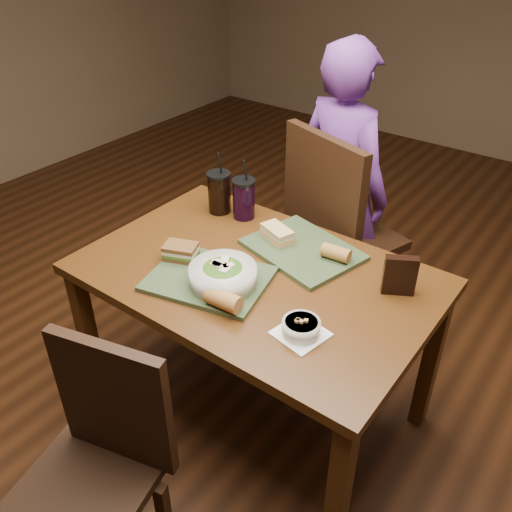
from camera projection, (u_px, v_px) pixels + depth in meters
The scene contains 16 objects.
ground at pixel (256, 408), 2.43m from camera, with size 6.00×6.00×0.00m, color #381C0B.
dining_table at pixel (256, 291), 2.06m from camera, with size 1.30×0.85×0.75m.
chair_near at pixel (98, 459), 1.64m from camera, with size 0.47×0.47×0.89m.
chair_far at pixel (332, 229), 2.54m from camera, with size 0.61×0.62×1.11m.
diner at pixel (341, 189), 2.65m from camera, with size 0.53×0.34×1.44m, color #602D7C.
tray_near at pixel (209, 279), 1.96m from camera, with size 0.42×0.32×0.02m, color #344628.
tray_far at pixel (303, 250), 2.12m from camera, with size 0.42×0.32×0.02m, color #344628.
salad_bowl at pixel (223, 274), 1.90m from camera, with size 0.24×0.24×0.08m.
soup_bowl at pixel (301, 327), 1.71m from camera, with size 0.17×0.17×0.06m.
sandwich_near at pixel (181, 251), 2.04m from camera, with size 0.15×0.12×0.06m.
sandwich_far at pixel (277, 234), 2.15m from camera, with size 0.15×0.12×0.05m.
baguette_near at pixel (223, 300), 1.79m from camera, with size 0.06×0.06×0.12m, color #AD7533.
baguette_far at pixel (336, 253), 2.04m from camera, with size 0.05×0.05×0.11m, color #AD7533.
cup_cola at pixel (219, 192), 2.35m from camera, with size 0.10×0.10×0.28m.
cup_berry at pixel (244, 198), 2.31m from camera, with size 0.10×0.10×0.27m.
chip_bag at pixel (400, 275), 1.87m from camera, with size 0.11×0.03×0.15m, color black.
Camera 1 is at (0.99, -1.32, 1.91)m, focal length 38.00 mm.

